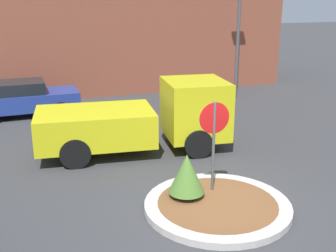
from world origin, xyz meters
TOP-DOWN VIEW (x-y plane):
  - ground_plane at (0.00, 0.00)m, footprint 120.00×120.00m
  - traffic_island at (0.00, 0.00)m, footprint 3.41×3.41m
  - stop_sign at (0.19, 0.67)m, footprint 0.77×0.07m
  - island_shrub at (-0.55, 0.55)m, footprint 0.86×0.86m
  - utility_truck at (-0.47, 4.35)m, footprint 6.14×2.87m
  - storefront_building at (2.35, 15.22)m, footprint 15.04×6.07m
  - parked_sedan_blue at (-3.92, 10.06)m, footprint 4.37×1.90m
  - light_pole at (5.88, 9.85)m, footprint 0.70×0.30m

SIDE VIEW (x-z plane):
  - ground_plane at x=0.00m, z-range 0.00..0.00m
  - traffic_island at x=0.00m, z-range 0.00..0.16m
  - parked_sedan_blue at x=-3.92m, z-range 0.01..1.45m
  - island_shrub at x=-0.55m, z-range 0.23..1.29m
  - utility_truck at x=-0.47m, z-range -0.04..2.17m
  - stop_sign at x=0.19m, z-range 0.48..2.89m
  - storefront_building at x=2.35m, z-range 0.00..6.09m
  - light_pole at x=5.88m, z-range 0.56..7.50m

